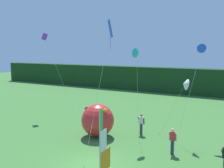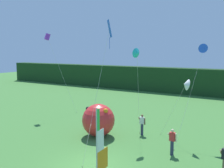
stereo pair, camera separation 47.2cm
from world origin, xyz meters
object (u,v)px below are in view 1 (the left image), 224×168
person_mid_field (141,124)px  kite_blue_delta_4 (202,49)px  kite_blue_diamond_1 (109,34)px  kite_cyan_delta_5 (137,53)px  kite_white_delta_0 (185,84)px  kite_purple_box_6 (45,37)px  inflatable_balloon (98,120)px  banner_flag (103,149)px  person_far_left (172,141)px

person_mid_field → kite_blue_delta_4: bearing=24.4°
kite_blue_diamond_1 → kite_cyan_delta_5: kite_blue_diamond_1 is taller
kite_white_delta_0 → kite_blue_delta_4: (0.72, 1.92, 2.52)m
person_mid_field → kite_purple_box_6: (-11.51, 1.46, 7.22)m
person_mid_field → kite_blue_delta_4: kite_blue_delta_4 is taller
inflatable_balloon → banner_flag: bearing=-55.6°
person_mid_field → kite_purple_box_6: size_ratio=0.20×
kite_white_delta_0 → kite_blue_diamond_1: kite_blue_diamond_1 is taller
person_mid_field → person_far_left: person_far_left is taller
person_far_left → kite_white_delta_0: 4.25m
banner_flag → kite_cyan_delta_5: kite_cyan_delta_5 is taller
person_far_left → kite_blue_diamond_1: kite_blue_diamond_1 is taller
person_mid_field → person_far_left: size_ratio=0.97×
person_far_left → kite_blue_delta_4: (0.79, 4.49, 5.92)m
kite_white_delta_0 → kite_cyan_delta_5: bearing=-162.6°
banner_flag → kite_purple_box_6: (-12.86, 9.61, 6.18)m
person_far_left → inflatable_balloon: inflatable_balloon is taller
kite_white_delta_0 → person_far_left: bearing=-91.6°
inflatable_balloon → kite_cyan_delta_5: bearing=17.4°
person_mid_field → kite_white_delta_0: 4.80m
kite_white_delta_0 → kite_blue_delta_4: 3.25m
person_mid_field → banner_flag: bearing=-80.6°
banner_flag → kite_cyan_delta_5: bearing=100.8°
kite_blue_diamond_1 → kite_blue_delta_4: size_ratio=1.19×
banner_flag → person_far_left: banner_flag is taller
person_far_left → kite_blue_diamond_1: 7.95m
kite_cyan_delta_5 → kite_white_delta_0: bearing=17.4°
person_far_left → inflatable_balloon: (-6.13, 0.62, 0.37)m
banner_flag → person_mid_field: banner_flag is taller
inflatable_balloon → kite_white_delta_0: (6.20, 1.94, 3.02)m
kite_white_delta_0 → kite_cyan_delta_5: (-3.35, -1.05, 2.20)m
inflatable_balloon → kite_cyan_delta_5: size_ratio=0.37×
person_far_left → person_mid_field: bearing=141.2°
kite_purple_box_6 → kite_blue_delta_4: bearing=1.4°
kite_blue_delta_4 → kite_purple_box_6: size_ratio=0.85×
kite_cyan_delta_5 → kite_purple_box_6: 11.92m
person_far_left → kite_blue_delta_4: size_ratio=0.24×
inflatable_balloon → kite_blue_delta_4: kite_blue_delta_4 is taller
person_far_left → kite_white_delta_0: (0.07, 2.56, 3.39)m
person_mid_field → kite_cyan_delta_5: 5.73m
person_far_left → kite_purple_box_6: bearing=164.5°
banner_flag → kite_blue_delta_4: bearing=74.8°
kite_cyan_delta_5 → person_mid_field: bearing=90.5°
banner_flag → inflatable_balloon: banner_flag is taller
banner_flag → kite_purple_box_6: 17.21m
person_mid_field → kite_cyan_delta_5: (0.01, -1.13, 5.62)m
person_mid_field → kite_blue_diamond_1: (-0.26, -4.69, 6.84)m
banner_flag → kite_blue_delta_4: 11.47m
banner_flag → kite_blue_delta_4: kite_blue_delta_4 is taller
banner_flag → inflatable_balloon: bearing=124.4°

